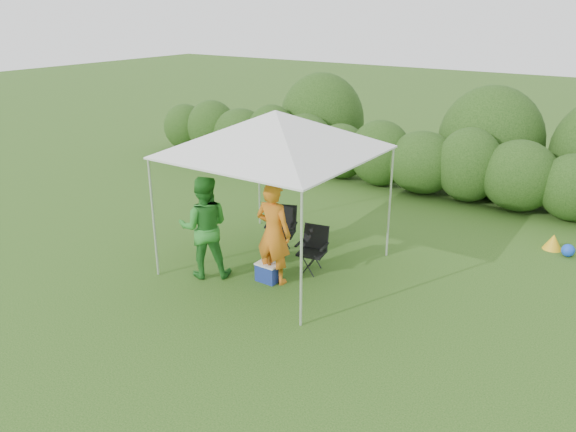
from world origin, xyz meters
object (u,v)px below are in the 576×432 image
Objects in this scene: chair_right at (313,246)px; man at (273,233)px; woman at (204,227)px; chair_left at (282,226)px; cooler at (268,272)px; canopy at (275,132)px.

chair_right is 0.46× the size of man.
woman reaches higher than man.
man is at bearing 165.98° from woman.
cooler is (0.53, -1.18, -0.34)m from chair_left.
chair_right is at bearing -116.42° from man.
canopy is at bearing -164.10° from woman.
chair_right is at bearing 16.27° from canopy.
man is at bearing -58.72° from canopy.
cooler is at bearing 32.20° from man.
man is at bearing -124.60° from chair_right.
cooler is at bearing -127.83° from chair_right.
woman is (-1.45, -1.22, 0.44)m from chair_right.
chair_right is at bearing -42.84° from chair_left.
chair_right is 0.92× the size of chair_left.
man is (0.61, -1.13, 0.38)m from chair_left.
woman is at bearing -128.84° from chair_left.
canopy reaches higher than cooler.
chair_right is (0.67, 0.19, -2.00)m from canopy.
cooler is at bearing 164.93° from woman.
man is 4.42× the size of cooler.
chair_left is at bearing -64.31° from man.
man reaches higher than chair_right.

